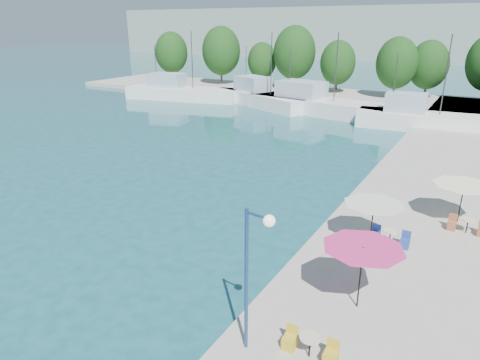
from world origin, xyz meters
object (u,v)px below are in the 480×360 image
Objects in this scene: trawler_04 at (421,120)px; umbrella_cream at (463,189)px; trawler_02 at (261,98)px; umbrella_white at (374,209)px; umbrella_pink at (363,254)px; trawler_01 at (180,92)px; trawler_03 at (316,104)px; street_lamp at (255,258)px.

trawler_04 is 25.35m from umbrella_cream.
umbrella_white is at bearing -30.33° from trawler_02.
trawler_01 is at bearing 135.03° from umbrella_pink.
trawler_03 is (21.42, 0.54, -0.00)m from trawler_01.
trawler_02 is 8.64m from trawler_03.
umbrella_white is (36.63, -32.20, 1.37)m from trawler_01.
umbrella_white is (23.77, -33.92, 1.37)m from trawler_02.
trawler_03 reaches higher than umbrella_cream.
trawler_02 reaches higher than street_lamp.
trawler_04 is 4.44× the size of umbrella_cream.
trawler_02 reaches higher than umbrella_cream.
umbrella_cream is (27.26, -29.01, 1.40)m from trawler_02.
umbrella_cream is (18.71, -27.83, 1.40)m from trawler_03.
trawler_01 is 3.50× the size of street_lamp.
umbrella_white is (15.22, -32.74, 1.37)m from trawler_03.
trawler_04 is at bearing -2.88° from trawler_03.
trawler_01 is 1.24× the size of trawler_04.
trawler_03 is at bearing 123.91° from umbrella_cream.
umbrella_white is at bearing -53.56° from trawler_01.
street_lamp is (0.79, -38.90, 3.02)m from trawler_04.
street_lamp is at bearing -94.14° from trawler_04.
umbrella_white is at bearing -125.40° from umbrella_cream.
trawler_03 is 1.40× the size of trawler_04.
trawler_02 is 22.02m from trawler_04.
street_lamp reaches higher than umbrella_cream.
street_lamp is at bearing -108.94° from umbrella_cream.
umbrella_pink is 0.60× the size of street_lamp.
trawler_02 and trawler_03 have the same top height.
trawler_01 is 1.07× the size of trawler_02.
umbrella_pink is 1.05× the size of umbrella_white.
trawler_04 is 29.70m from umbrella_white.
trawler_04 reaches higher than umbrella_pink.
umbrella_cream is at bearing 75.55° from umbrella_pink.
trawler_01 is at bearing 138.04° from street_lamp.
umbrella_white is at bearing 99.39° from umbrella_pink.
trawler_01 is 12.98m from trawler_02.
trawler_03 is 3.96× the size of street_lamp.
umbrella_white is (-0.87, 5.26, -0.43)m from umbrella_pink.
trawler_03 is 6.92× the size of umbrella_white.
trawler_03 reaches higher than umbrella_pink.
trawler_03 is 44.37m from street_lamp.
umbrella_pink is at bearing -56.32° from trawler_03.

